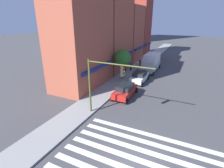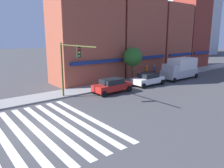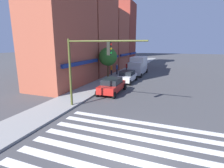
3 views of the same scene
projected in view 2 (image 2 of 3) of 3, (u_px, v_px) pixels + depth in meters
name	position (u px, v px, depth m)	size (l,w,h in m)	color
ground_plane	(44.00, 129.00, 14.90)	(200.00, 200.00, 0.00)	#424244
sidewalk_left	(13.00, 102.00, 20.61)	(120.00, 3.00, 0.15)	gray
crosswalk_stripes	(44.00, 129.00, 14.90)	(7.61, 10.80, 0.01)	silver
storefront_row	(145.00, 32.00, 35.66)	(32.37, 5.30, 14.83)	#9E4C38
traffic_signal	(69.00, 61.00, 20.50)	(0.32, 6.27, 5.56)	#474C1E
sedan_red	(112.00, 85.00, 24.21)	(4.44, 2.02, 1.59)	#B21E19
sedan_white	(148.00, 79.00, 27.79)	(4.42, 2.02, 1.59)	white
box_truck_silver	(180.00, 68.00, 31.78)	(6.20, 2.42, 3.04)	#B7B7BC
pedestrian_orange_vest	(147.00, 71.00, 32.93)	(0.32, 0.32, 1.77)	#23232D
pedestrian_blue_shirt	(154.00, 70.00, 33.13)	(0.32, 0.32, 1.77)	#23232D
pedestrian_red_jacket	(170.00, 70.00, 33.91)	(0.32, 0.32, 1.77)	#23232D
street_tree	(133.00, 57.00, 29.30)	(2.55, 2.55, 4.58)	brown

